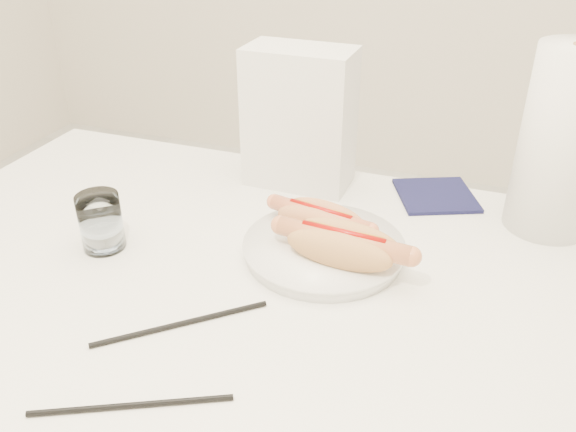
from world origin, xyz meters
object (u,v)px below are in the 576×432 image
(table, at_px, (249,313))
(napkin_box, at_px, (299,118))
(hotdog_right, at_px, (343,245))
(water_glass, at_px, (101,222))
(paper_towel_roll, at_px, (564,142))
(plate, at_px, (324,250))
(hotdog_left, at_px, (320,220))

(table, xyz_separation_m, napkin_box, (-0.03, 0.32, 0.18))
(hotdog_right, bearing_deg, water_glass, -165.12)
(water_glass, bearing_deg, napkin_box, 56.55)
(napkin_box, bearing_deg, hotdog_right, -57.75)
(hotdog_right, relative_size, paper_towel_roll, 0.67)
(paper_towel_roll, bearing_deg, plate, -146.43)
(table, distance_m, hotdog_left, 0.18)
(table, bearing_deg, hotdog_left, 63.08)
(hotdog_left, relative_size, water_glass, 1.90)
(napkin_box, relative_size, paper_towel_roll, 0.85)
(hotdog_right, height_order, water_glass, water_glass)
(plate, height_order, paper_towel_roll, paper_towel_roll)
(table, xyz_separation_m, hotdog_left, (0.07, 0.13, 0.10))
(hotdog_left, height_order, hotdog_right, hotdog_right)
(plate, distance_m, hotdog_right, 0.06)
(paper_towel_roll, bearing_deg, water_glass, -154.85)
(hotdog_left, bearing_deg, table, -104.99)
(hotdog_right, distance_m, water_glass, 0.37)
(table, bearing_deg, napkin_box, 95.94)
(plate, bearing_deg, paper_towel_roll, 33.57)
(hotdog_right, bearing_deg, napkin_box, 126.17)
(water_glass, distance_m, napkin_box, 0.39)
(hotdog_right, height_order, napkin_box, napkin_box)
(napkin_box, bearing_deg, plate, -61.31)
(water_glass, bearing_deg, plate, 15.76)
(table, height_order, napkin_box, napkin_box)
(plate, relative_size, water_glass, 2.63)
(water_glass, bearing_deg, paper_towel_roll, 25.15)
(plate, xyz_separation_m, paper_towel_roll, (0.31, 0.21, 0.14))
(table, xyz_separation_m, plate, (0.08, 0.10, 0.07))
(table, relative_size, water_glass, 13.44)
(plate, relative_size, napkin_box, 0.94)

